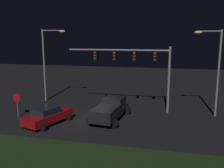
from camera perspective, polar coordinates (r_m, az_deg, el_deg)
ground_plane at (r=22.73m, az=-3.61°, el=-8.01°), size 80.00×80.00×0.00m
grass_median at (r=15.90m, az=-12.12°, el=-16.61°), size 23.52×4.78×0.10m
pickup_truck at (r=22.30m, az=-0.36°, el=-5.67°), size 3.27×5.59×1.80m
car_sedan at (r=21.82m, az=-14.84°, el=-7.12°), size 3.35×4.75×1.51m
traffic_signal_gantry at (r=24.29m, az=5.32°, el=5.33°), size 10.32×0.56×6.50m
street_lamp_left at (r=28.85m, az=-14.68°, el=6.24°), size 2.84×0.44×8.25m
street_lamp_right at (r=24.22m, az=22.65°, el=4.60°), size 2.44×0.44×8.03m
stop_sign at (r=24.33m, az=-21.32°, el=-3.64°), size 0.76×0.08×2.23m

